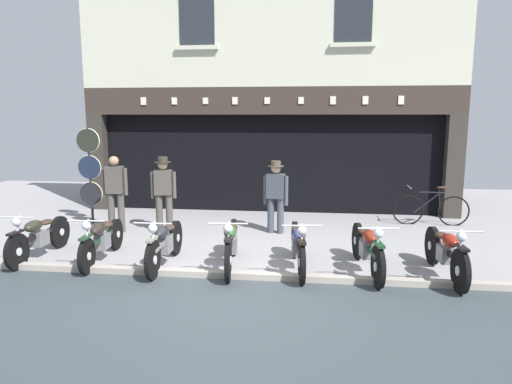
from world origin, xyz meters
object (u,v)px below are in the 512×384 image
Objects in this scene: salesman_left at (115,190)px; motorcycle_center at (231,243)px; advert_board_far at (413,147)px; leaning_bicycle at (431,209)px; salesman_right at (276,193)px; advert_board_near at (367,150)px; motorcycle_far_right at (446,252)px; motorcycle_right at (367,247)px; motorcycle_far_left at (39,236)px; motorcycle_left at (102,239)px; shopkeeper_center at (164,190)px; motorcycle_center_left at (165,242)px; motorcycle_center_right at (298,245)px; tyre_sign_pole at (90,168)px.

motorcycle_center is at bearing 138.72° from salesman_left.
advert_board_far is 0.55× the size of leaning_bicycle.
motorcycle_center is at bearing 87.66° from salesman_right.
advert_board_near is (2.77, 4.79, 1.26)m from motorcycle_center.
advert_board_far is (0.42, 4.88, 1.33)m from motorcycle_far_right.
motorcycle_center is 2.29m from motorcycle_right.
salesman_left is (0.61, 1.99, 0.53)m from motorcycle_far_left.
motorcycle_far_left is at bearing -147.86° from advert_board_far.
shopkeeper_center reaches higher than motorcycle_left.
motorcycle_right is at bearing -8.32° from motorcycle_far_right.
salesman_left reaches higher than shopkeeper_center.
motorcycle_center_left is at bearing 175.81° from motorcycle_far_left.
motorcycle_center_right is 1.02× the size of motorcycle_far_right.
motorcycle_right is 4.74m from shopkeeper_center.
motorcycle_center_left is at bearing -46.47° from tyre_sign_pole.
advert_board_near reaches higher than shopkeeper_center.
tyre_sign_pole is (-2.76, 2.91, 0.91)m from motorcycle_center_left.
motorcycle_center_left is (2.42, -0.17, 0.01)m from motorcycle_far_left.
motorcycle_right is 2.18× the size of advert_board_far.
motorcycle_center_left is 4.11m from tyre_sign_pole.
salesman_right reaches higher than motorcycle_far_right.
motorcycle_far_right is at bearing -21.42° from tyre_sign_pole.
motorcycle_right is at bearing 142.98° from shopkeeper_center.
motorcycle_right is at bearing 179.35° from motorcycle_far_left.
motorcycle_right is 4.07m from leaning_bicycle.
motorcycle_far_right is 1.13× the size of leaning_bicycle.
motorcycle_far_right is at bearing -81.49° from advert_board_near.
motorcycle_center_left is 1.16× the size of salesman_left.
salesman_left is (-5.25, 2.05, 0.52)m from motorcycle_right.
motorcycle_center_right is (2.29, 0.12, 0.01)m from motorcycle_center_left.
leaning_bicycle reaches higher than motorcycle_center_right.
leaning_bicycle reaches higher than motorcycle_left.
motorcycle_left is 3.80m from salesman_right.
advert_board_near is (2.20, 2.36, 0.81)m from salesman_right.
shopkeeper_center is (-5.40, 2.28, 0.51)m from motorcycle_far_right.
salesman_left is 3.55m from salesman_right.
motorcycle_far_right is at bearing 178.90° from motorcycle_center_left.
motorcycle_right reaches higher than motorcycle_left.
leaning_bicycle reaches higher than motorcycle_center_left.
motorcycle_center_left is 1.12× the size of leaning_bicycle.
motorcycle_left is 2.35m from motorcycle_center.
motorcycle_center is 2.95m from shopkeeper_center.
leaning_bicycle is (1.89, 3.61, -0.05)m from motorcycle_right.
salesman_left is 1.06× the size of salesman_right.
motorcycle_far_left reaches higher than motorcycle_left.
motorcycle_center_left is 0.97× the size of motorcycle_center_right.
salesman_right reaches higher than motorcycle_center_left.
salesman_left is 1.01× the size of shopkeeper_center.
motorcycle_center_left reaches higher than motorcycle_far_left.
salesman_left is (-4.10, 2.05, 0.52)m from motorcycle_center_right.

